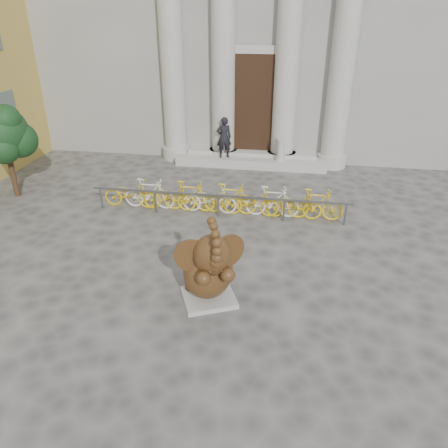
% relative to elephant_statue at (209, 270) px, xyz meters
% --- Properties ---
extents(ground, '(80.00, 80.00, 0.00)m').
position_rel_elephant_statue_xyz_m(ground, '(-0.03, -0.29, -0.82)').
color(ground, '#474442').
rests_on(ground, ground).
extents(classical_building, '(22.00, 10.70, 12.00)m').
position_rel_elephant_statue_xyz_m(classical_building, '(-0.03, 14.64, 5.17)').
color(classical_building, gray).
rests_on(classical_building, ground).
extents(entrance_steps, '(6.00, 1.20, 0.36)m').
position_rel_elephant_statue_xyz_m(entrance_steps, '(-0.03, 9.11, -0.64)').
color(entrance_steps, '#A8A59E').
rests_on(entrance_steps, ground).
extents(elephant_statue, '(1.53, 1.78, 2.25)m').
position_rel_elephant_statue_xyz_m(elephant_statue, '(0.00, 0.00, 0.00)').
color(elephant_statue, '#A8A59E').
rests_on(elephant_statue, ground).
extents(bike_rack, '(8.00, 0.53, 1.00)m').
position_rel_elephant_statue_xyz_m(bike_rack, '(-0.54, 4.49, -0.32)').
color(bike_rack, slate).
rests_on(bike_rack, ground).
extents(tree, '(1.80, 1.64, 3.13)m').
position_rel_elephant_statue_xyz_m(tree, '(-7.59, 4.72, 1.36)').
color(tree, '#332114').
rests_on(tree, ground).
extents(pedestrian, '(0.68, 0.55, 1.62)m').
position_rel_elephant_statue_xyz_m(pedestrian, '(-1.10, 8.85, 0.35)').
color(pedestrian, black).
rests_on(pedestrian, entrance_steps).
extents(balustrade_post, '(0.37, 0.37, 0.90)m').
position_rel_elephant_statue_xyz_m(balustrade_post, '(1.14, 8.81, -0.04)').
color(balustrade_post, '#A8A59E').
rests_on(balustrade_post, entrance_steps).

